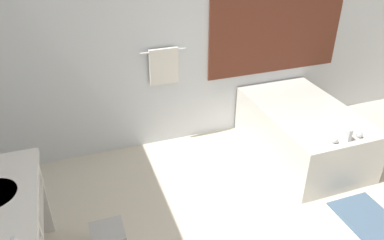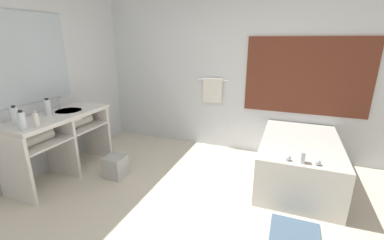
# 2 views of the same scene
# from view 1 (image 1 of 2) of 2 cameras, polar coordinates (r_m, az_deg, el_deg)

# --- Properties ---
(wall_back_with_blinds) EXTENTS (7.40, 0.13, 2.70)m
(wall_back_with_blinds) POSITION_cam_1_polar(r_m,az_deg,el_deg) (4.13, -0.13, 13.85)
(wall_back_with_blinds) COLOR silver
(wall_back_with_blinds) RESTS_ON ground_plane
(bathtub) EXTENTS (0.93, 1.51, 0.69)m
(bathtub) POSITION_cam_1_polar(r_m,az_deg,el_deg) (4.36, 16.51, -1.36)
(bathtub) COLOR silver
(bathtub) RESTS_ON ground_plane
(bath_mat) EXTENTS (0.46, 0.76, 0.02)m
(bath_mat) POSITION_cam_1_polar(r_m,az_deg,el_deg) (3.84, 26.04, -14.19)
(bath_mat) COLOR slate
(bath_mat) RESTS_ON ground_plane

